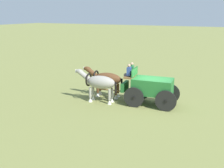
% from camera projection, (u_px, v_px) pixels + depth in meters
% --- Properties ---
extents(ground_plane, '(220.00, 220.00, 0.00)m').
position_uv_depth(ground_plane, '(152.00, 105.00, 18.10)').
color(ground_plane, olive).
extents(show_wagon, '(5.77, 2.20, 2.83)m').
position_uv_depth(show_wagon, '(150.00, 87.00, 17.81)').
color(show_wagon, '#236B2D').
rests_on(show_wagon, ground).
extents(draft_horse_near, '(3.14, 1.14, 2.27)m').
position_uv_depth(draft_horse_near, '(99.00, 83.00, 18.39)').
color(draft_horse_near, '#9E998E').
rests_on(draft_horse_near, ground).
extents(draft_horse_off, '(3.15, 1.14, 2.21)m').
position_uv_depth(draft_horse_off, '(106.00, 79.00, 19.58)').
color(draft_horse_off, brown).
rests_on(draft_horse_off, ground).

